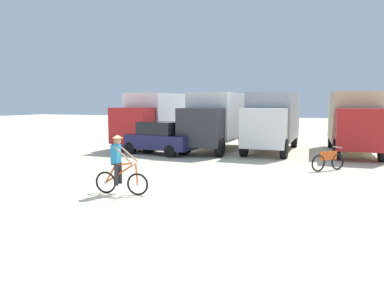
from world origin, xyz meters
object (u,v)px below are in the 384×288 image
at_px(box_truck_grey_hauler, 273,118).
at_px(box_truck_tan_camper, 354,119).
at_px(sedan_parked, 159,138).
at_px(box_truck_white_box, 217,118).
at_px(box_truck_avon_van, 157,117).
at_px(cyclist_orange_shirt, 119,167).
at_px(bicycle_spare, 328,161).

bearing_deg(box_truck_grey_hauler, box_truck_tan_camper, 7.87).
relative_size(box_truck_grey_hauler, sedan_parked, 1.53).
height_order(box_truck_white_box, box_truck_tan_camper, same).
bearing_deg(box_truck_avon_van, cyclist_orange_shirt, -69.59).
relative_size(box_truck_white_box, sedan_parked, 1.53).
bearing_deg(box_truck_white_box, box_truck_grey_hauler, 10.43).
relative_size(box_truck_avon_van, sedan_parked, 1.55).
distance_m(box_truck_white_box, sedan_parked, 3.89).
height_order(box_truck_tan_camper, sedan_parked, box_truck_tan_camper).
bearing_deg(box_truck_avon_van, box_truck_tan_camper, 5.32).
relative_size(box_truck_white_box, bicycle_spare, 5.33).
xyz_separation_m(box_truck_tan_camper, sedan_parked, (-9.93, -4.05, -0.99)).
xyz_separation_m(box_truck_avon_van, cyclist_orange_shirt, (4.20, -11.30, -1.03)).
relative_size(box_truck_avon_van, box_truck_grey_hauler, 1.01).
bearing_deg(box_truck_tan_camper, box_truck_white_box, -171.04).
distance_m(box_truck_avon_van, bicycle_spare, 11.42).
relative_size(box_truck_avon_van, bicycle_spare, 5.40).
distance_m(box_truck_grey_hauler, box_truck_tan_camper, 4.36).
bearing_deg(cyclist_orange_shirt, box_truck_tan_camper, 59.60).
bearing_deg(box_truck_grey_hauler, cyclist_orange_shirt, -103.99).
bearing_deg(sedan_parked, bicycle_spare, -13.10).
height_order(box_truck_avon_van, box_truck_tan_camper, same).
bearing_deg(box_truck_grey_hauler, sedan_parked, -148.41).
bearing_deg(sedan_parked, box_truck_avon_van, 117.16).
bearing_deg(cyclist_orange_shirt, sedan_parked, 107.83).
bearing_deg(cyclist_orange_shirt, box_truck_grey_hauler, 76.01).
bearing_deg(cyclist_orange_shirt, bicycle_spare, 46.64).
distance_m(sedan_parked, cyclist_orange_shirt, 8.74).
xyz_separation_m(box_truck_grey_hauler, cyclist_orange_shirt, (-2.93, -11.77, -1.03)).
xyz_separation_m(box_truck_grey_hauler, sedan_parked, (-5.61, -3.45, -0.99)).
distance_m(box_truck_avon_van, box_truck_tan_camper, 11.51).
distance_m(box_truck_grey_hauler, bicycle_spare, 6.41).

